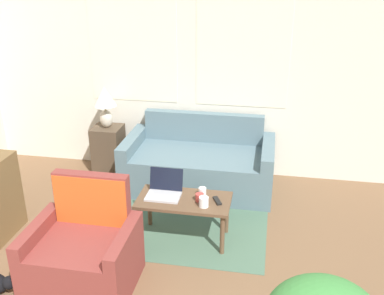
# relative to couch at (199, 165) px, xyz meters

# --- Properties ---
(wall_back) EXTENTS (6.35, 0.06, 2.60)m
(wall_back) POSITION_rel_couch_xyz_m (-0.16, 0.47, 1.04)
(wall_back) COLOR silver
(wall_back) RESTS_ON ground_plane
(rug) EXTENTS (1.61, 1.97, 0.01)m
(rug) POSITION_rel_couch_xyz_m (0.04, -0.61, -0.27)
(rug) COLOR #476651
(rug) RESTS_ON ground_plane
(couch) EXTENTS (1.76, 0.90, 0.82)m
(couch) POSITION_rel_couch_xyz_m (0.00, 0.00, 0.00)
(couch) COLOR slate
(couch) RESTS_ON ground_plane
(armchair) EXTENTS (0.86, 0.71, 0.91)m
(armchair) POSITION_rel_couch_xyz_m (-0.65, -1.94, 0.01)
(armchair) COLOR brown
(armchair) RESTS_ON ground_plane
(side_table) EXTENTS (0.36, 0.36, 0.61)m
(side_table) POSITION_rel_couch_xyz_m (-1.22, 0.19, 0.03)
(side_table) COLOR #4C3D2D
(side_table) RESTS_ON ground_plane
(table_lamp) EXTENTS (0.28, 0.28, 0.52)m
(table_lamp) POSITION_rel_couch_xyz_m (-1.22, 0.19, 0.67)
(table_lamp) COLOR beige
(table_lamp) RESTS_ON side_table
(coffee_table) EXTENTS (0.90, 0.46, 0.44)m
(coffee_table) POSITION_rel_couch_xyz_m (0.04, -1.16, 0.11)
(coffee_table) COLOR brown
(coffee_table) RESTS_ON ground_plane
(laptop) EXTENTS (0.33, 0.29, 0.24)m
(laptop) POSITION_rel_couch_xyz_m (-0.16, -1.11, 0.23)
(laptop) COLOR #B7B7BC
(laptop) RESTS_ON coffee_table
(cup_navy) EXTENTS (0.09, 0.09, 0.10)m
(cup_navy) POSITION_rel_couch_xyz_m (0.25, -1.26, 0.22)
(cup_navy) COLOR white
(cup_navy) RESTS_ON coffee_table
(cup_yellow) EXTENTS (0.07, 0.07, 0.09)m
(cup_yellow) POSITION_rel_couch_xyz_m (0.21, -1.07, 0.22)
(cup_yellow) COLOR white
(cup_yellow) RESTS_ON coffee_table
(cup_white) EXTENTS (0.08, 0.08, 0.08)m
(cup_white) POSITION_rel_couch_xyz_m (0.20, -1.17, 0.21)
(cup_white) COLOR #B23D38
(cup_white) RESTS_ON coffee_table
(tv_remote) EXTENTS (0.10, 0.15, 0.02)m
(tv_remote) POSITION_rel_couch_xyz_m (0.36, -1.15, 0.18)
(tv_remote) COLOR black
(tv_remote) RESTS_ON coffee_table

